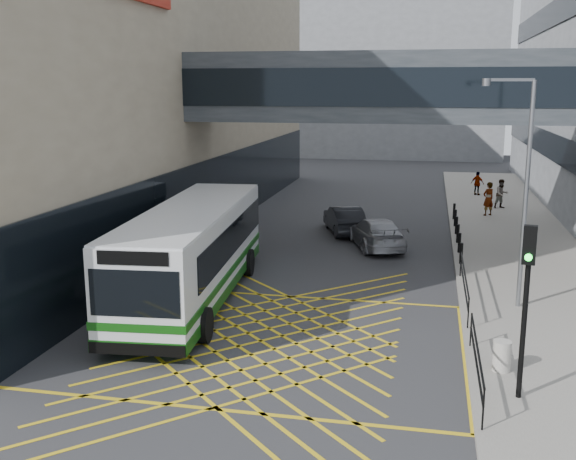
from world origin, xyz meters
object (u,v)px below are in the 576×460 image
Objects in this scene: bus at (194,251)px; pedestrian_c at (477,183)px; pedestrian_b at (502,194)px; street_lamp at (522,180)px; traffic_light at (526,288)px; car_silver at (376,232)px; pedestrian_a at (488,199)px; car_dark at (344,219)px; litter_bin at (502,356)px; car_white at (168,277)px.

pedestrian_c is (11.40, 25.71, -0.84)m from bus.
street_lamp is at bearing -119.03° from pedestrian_b.
pedestrian_c is at bearing 61.13° from bus.
traffic_light is 2.65× the size of pedestrian_c.
pedestrian_a is (5.78, 8.73, 0.38)m from car_silver.
car_silver is at bearing 114.23° from street_lamp.
car_dark is (3.85, 12.39, -1.09)m from bus.
litter_bin is (6.34, -16.99, -0.15)m from car_dark.
pedestrian_b is at bearing 77.27° from street_lamp.
street_lamp is at bearing 54.20° from pedestrian_a.
street_lamp is 3.92× the size of pedestrian_a.
bus is 7.56× the size of pedestrian_c.
street_lamp is at bearing -156.01° from car_white.
bus is 6.90× the size of pedestrian_b.
car_silver is 0.64× the size of street_lamp.
car_white is 13.02m from car_dark.
traffic_light is at bearing 170.98° from car_white.
car_dark is 12.04m from pedestrian_b.
traffic_light reaches higher than litter_bin.
pedestrian_a is (12.70, 17.73, 0.49)m from car_white.
car_white is 0.53× the size of street_lamp.
car_white is 2.09× the size of pedestrian_a.
pedestrian_a is 1.20× the size of pedestrian_c.
street_lamp is 24.87m from pedestrian_c.
bus reaches higher than car_dark.
pedestrian_b is (8.67, 8.35, 0.33)m from car_dark.
car_white is 0.84× the size of car_silver.
litter_bin is at bearing -29.25° from bus.
traffic_light reaches higher than car_white.
car_dark is at bearing 110.45° from litter_bin.
street_lamp is 4.30× the size of pedestrian_b.
car_silver is at bearing -106.91° from car_white.
pedestrian_b reaches higher than pedestrian_c.
pedestrian_c is at bearing 87.72° from litter_bin.
traffic_light is at bearing 53.06° from pedestrian_a.
bus reaches higher than pedestrian_a.
traffic_light is 24.44m from pedestrian_a.
pedestrian_a is 1.10× the size of pedestrian_b.
car_dark is at bearing 2.32° from pedestrian_a.
pedestrian_c is at bearing 98.49° from traffic_light.
pedestrian_b is at bearing 95.80° from traffic_light.
traffic_light is 2.42× the size of pedestrian_b.
litter_bin is at bearing 88.28° from car_silver.
car_silver is 2.74× the size of pedestrian_b.
car_silver is 10.55m from street_lamp.
car_silver is 13.23m from pedestrian_b.
car_white is 13.56m from traffic_light.
car_silver reaches higher than litter_bin.
car_silver is 2.50× the size of pedestrian_a.
pedestrian_a is (1.10, 24.35, -1.82)m from traffic_light.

